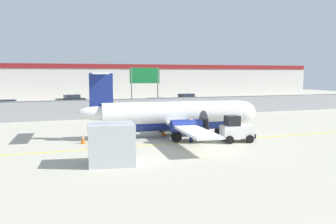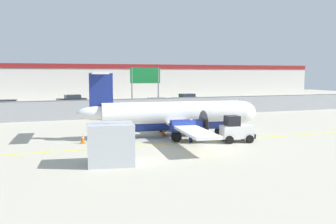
{
  "view_description": "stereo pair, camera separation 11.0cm",
  "coord_description": "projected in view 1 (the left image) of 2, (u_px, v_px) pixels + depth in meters",
  "views": [
    {
      "loc": [
        -10.14,
        -21.76,
        4.82
      ],
      "look_at": [
        0.07,
        5.75,
        1.8
      ],
      "focal_mm": 40.0,
      "sensor_mm": 36.0,
      "label": 1
    },
    {
      "loc": [
        -10.04,
        -21.8,
        4.82
      ],
      "look_at": [
        0.07,
        5.75,
        1.8
      ],
      "focal_mm": 40.0,
      "sensor_mm": 36.0,
      "label": 2
    }
  ],
  "objects": [
    {
      "name": "ground_crew_worker",
      "position": [
        191.0,
        129.0,
        26.23
      ],
      "size": [
        0.5,
        0.47,
        1.7
      ],
      "rotation": [
        0.0,
        0.0,
        2.16
      ],
      "color": "#191E4C",
      "rests_on": "ground"
    },
    {
      "name": "highway_sign",
      "position": [
        145.0,
        79.0,
        43.48
      ],
      "size": [
        3.6,
        0.14,
        5.5
      ],
      "color": "slate",
      "rests_on": "ground"
    },
    {
      "name": "traffic_cone_near_right",
      "position": [
        163.0,
        132.0,
        29.06
      ],
      "size": [
        0.36,
        0.36,
        0.64
      ],
      "color": "orange",
      "rests_on": "ground"
    },
    {
      "name": "parked_car_2",
      "position": [
        157.0,
        104.0,
        48.5
      ],
      "size": [
        4.39,
        2.43,
        1.58
      ],
      "rotation": [
        0.0,
        0.0,
        -0.13
      ],
      "color": "silver",
      "rests_on": "parking_lot_strip"
    },
    {
      "name": "traffic_cone_near_left",
      "position": [
        83.0,
        139.0,
        25.85
      ],
      "size": [
        0.36,
        0.36,
        0.64
      ],
      "color": "orange",
      "rests_on": "ground"
    },
    {
      "name": "perimeter_fence",
      "position": [
        129.0,
        107.0,
        40.97
      ],
      "size": [
        98.0,
        0.1,
        2.1
      ],
      "color": "gray",
      "rests_on": "ground"
    },
    {
      "name": "parked_car_0",
      "position": [
        7.0,
        106.0,
        45.24
      ],
      "size": [
        4.3,
        2.21,
        1.58
      ],
      "rotation": [
        0.0,
        0.0,
        -0.06
      ],
      "color": "navy",
      "rests_on": "parking_lot_strip"
    },
    {
      "name": "background_building",
      "position": [
        88.0,
        82.0,
        68.72
      ],
      "size": [
        91.0,
        8.1,
        6.5
      ],
      "color": "beige",
      "rests_on": "ground"
    },
    {
      "name": "parked_car_3",
      "position": [
        186.0,
        99.0,
        58.51
      ],
      "size": [
        4.36,
        2.36,
        1.58
      ],
      "rotation": [
        0.0,
        0.0,
        3.25
      ],
      "color": "#19662D",
      "rests_on": "parking_lot_strip"
    },
    {
      "name": "parking_lot_strip",
      "position": [
        108.0,
        108.0,
        51.81
      ],
      "size": [
        98.0,
        17.0,
        0.12
      ],
      "color": "#38383A",
      "rests_on": "ground"
    },
    {
      "name": "ground_plane",
      "position": [
        186.0,
        143.0,
        26.17
      ],
      "size": [
        140.0,
        140.0,
        0.01
      ],
      "color": "#B2AD99"
    },
    {
      "name": "baggage_tug",
      "position": [
        236.0,
        130.0,
        26.38
      ],
      "size": [
        2.46,
        1.66,
        1.88
      ],
      "rotation": [
        0.0,
        0.0,
        -0.14
      ],
      "color": "silver",
      "rests_on": "ground"
    },
    {
      "name": "commuter_airplane",
      "position": [
        176.0,
        116.0,
        28.65
      ],
      "size": [
        14.1,
        16.08,
        4.92
      ],
      "rotation": [
        0.0,
        0.0,
        -0.11
      ],
      "color": "white",
      "rests_on": "ground"
    },
    {
      "name": "cargo_container",
      "position": [
        111.0,
        144.0,
        19.86
      ],
      "size": [
        2.68,
        2.34,
        2.2
      ],
      "rotation": [
        0.0,
        0.0,
        -0.15
      ],
      "color": "#B7BCC1",
      "rests_on": "ground"
    },
    {
      "name": "parked_car_1",
      "position": [
        71.0,
        100.0,
        55.76
      ],
      "size": [
        4.39,
        2.44,
        1.58
      ],
      "rotation": [
        0.0,
        0.0,
        3.28
      ],
      "color": "black",
      "rests_on": "parking_lot_strip"
    }
  ]
}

